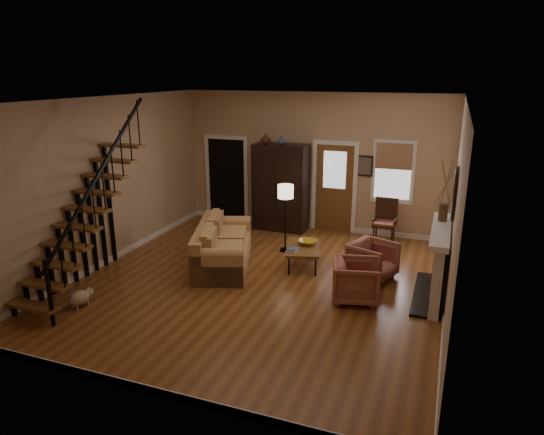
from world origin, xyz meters
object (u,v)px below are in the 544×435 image
(sofa, at_px, (223,246))
(armchair_right, at_px, (373,261))
(floor_lamp, at_px, (285,218))
(coffee_table, at_px, (303,256))
(armchair_left, at_px, (356,281))
(side_chair, at_px, (385,222))
(armoire, at_px, (281,187))

(sofa, bearing_deg, armchair_right, -11.57)
(sofa, height_order, floor_lamp, floor_lamp)
(armchair_right, bearing_deg, coffee_table, 105.45)
(sofa, xyz_separation_m, armchair_left, (2.79, -0.61, -0.06))
(armchair_left, xyz_separation_m, armchair_right, (0.11, 1.02, 0.00))
(coffee_table, distance_m, floor_lamp, 1.07)
(floor_lamp, relative_size, side_chair, 1.44)
(armoire, relative_size, side_chair, 2.06)
(armoire, height_order, side_chair, armoire)
(armchair_left, bearing_deg, armoire, 24.54)
(floor_lamp, bearing_deg, sofa, -126.14)
(floor_lamp, distance_m, side_chair, 2.30)
(sofa, xyz_separation_m, armchair_right, (2.90, 0.40, -0.06))
(armchair_right, bearing_deg, side_chair, 22.26)
(armchair_right, bearing_deg, floor_lamp, 88.14)
(armchair_left, height_order, floor_lamp, floor_lamp)
(armoire, relative_size, armchair_left, 2.69)
(armchair_right, xyz_separation_m, side_chair, (-0.07, 2.04, 0.15))
(sofa, distance_m, side_chair, 3.74)
(sofa, relative_size, side_chair, 2.20)
(armoire, bearing_deg, floor_lamp, -66.79)
(armchair_right, xyz_separation_m, floor_lamp, (-2.01, 0.82, 0.38))
(armoire, distance_m, armchair_right, 3.52)
(sofa, xyz_separation_m, side_chair, (2.83, 2.45, 0.09))
(armchair_left, xyz_separation_m, floor_lamp, (-1.90, 1.83, 0.38))
(armoire, xyz_separation_m, side_chair, (2.55, -0.20, -0.54))
(sofa, bearing_deg, armchair_left, -31.90)
(armoire, distance_m, sofa, 2.73)
(side_chair, bearing_deg, armchair_left, -90.79)
(armchair_left, bearing_deg, coffee_table, 35.53)
(armchair_left, bearing_deg, floor_lamp, 32.93)
(sofa, height_order, armchair_right, sofa)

